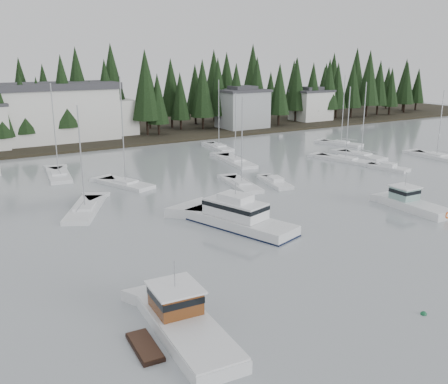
% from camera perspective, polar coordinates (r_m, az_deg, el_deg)
% --- Properties ---
extents(ground, '(260.00, 260.00, 0.00)m').
position_cam_1_polar(ground, '(35.38, 24.20, -14.05)').
color(ground, '#8E9699').
rests_on(ground, ground).
extents(far_shore_land, '(240.00, 54.00, 1.00)m').
position_cam_1_polar(far_shore_land, '(117.69, -18.18, 6.62)').
color(far_shore_land, black).
rests_on(far_shore_land, ground).
extents(conifer_treeline, '(200.00, 22.00, 20.00)m').
position_cam_1_polar(conifer_treeline, '(107.13, -16.77, 5.92)').
color(conifer_treeline, black).
rests_on(conifer_treeline, ground).
extents(house_east_a, '(10.60, 8.48, 9.25)m').
position_cam_1_polar(house_east_a, '(113.88, 2.12, 9.59)').
color(house_east_a, '#999EA0').
rests_on(house_east_a, ground).
extents(house_east_b, '(9.54, 7.42, 8.25)m').
position_cam_1_polar(house_east_b, '(128.83, 9.93, 9.84)').
color(house_east_b, silver).
rests_on(house_east_b, ground).
extents(harbor_inn, '(29.50, 11.50, 10.90)m').
position_cam_1_polar(harbor_inn, '(102.14, -18.10, 8.65)').
color(harbor_inn, silver).
rests_on(harbor_inn, ground).
extents(lobster_boat_brown, '(5.53, 10.09, 4.88)m').
position_cam_1_polar(lobster_boat_brown, '(31.76, -4.69, -14.99)').
color(lobster_boat_brown, silver).
rests_on(lobster_boat_brown, ground).
extents(cabin_cruiser_center, '(7.16, 12.51, 5.13)m').
position_cam_1_polar(cabin_cruiser_center, '(49.62, 1.65, -3.15)').
color(cabin_cruiser_center, silver).
rests_on(cabin_cruiser_center, ground).
extents(lobster_boat_teal, '(3.18, 8.33, 4.56)m').
position_cam_1_polar(lobster_boat_teal, '(59.09, 20.73, -1.33)').
color(lobster_boat_teal, silver).
rests_on(lobster_boat_teal, ground).
extents(sailboat_0, '(3.24, 8.95, 11.65)m').
position_cam_1_polar(sailboat_0, '(90.04, 23.11, 3.65)').
color(sailboat_0, silver).
rests_on(sailboat_0, ground).
extents(sailboat_1, '(4.53, 11.12, 11.43)m').
position_cam_1_polar(sailboat_1, '(79.26, 1.30, 3.42)').
color(sailboat_1, silver).
rests_on(sailboat_1, ground).
extents(sailboat_2, '(4.94, 10.64, 12.31)m').
position_cam_1_polar(sailboat_2, '(82.50, 13.71, 3.47)').
color(sailboat_2, silver).
rests_on(sailboat_2, ground).
extents(sailboat_3, '(3.44, 8.50, 12.81)m').
position_cam_1_polar(sailboat_3, '(91.18, -0.58, 5.05)').
color(sailboat_3, silver).
rests_on(sailboat_3, ground).
extents(sailboat_4, '(5.10, 8.51, 13.42)m').
position_cam_1_polar(sailboat_4, '(97.39, 13.21, 5.31)').
color(sailboat_4, silver).
rests_on(sailboat_4, ground).
extents(sailboat_5, '(4.18, 9.68, 13.43)m').
position_cam_1_polar(sailboat_5, '(73.72, -18.35, 1.72)').
color(sailboat_5, silver).
rests_on(sailboat_5, ground).
extents(sailboat_6, '(7.10, 9.90, 12.09)m').
position_cam_1_polar(sailboat_6, '(56.66, -15.58, -2.10)').
color(sailboat_6, silver).
rests_on(sailboat_6, ground).
extents(sailboat_9, '(5.62, 8.88, 14.52)m').
position_cam_1_polar(sailboat_9, '(66.51, -11.17, 0.80)').
color(sailboat_9, silver).
rests_on(sailboat_9, ground).
extents(sailboat_11, '(4.22, 8.90, 12.09)m').
position_cam_1_polar(sailboat_11, '(64.90, 2.02, 0.70)').
color(sailboat_11, silver).
rests_on(sailboat_11, ground).
extents(sailboat_12, '(3.03, 9.03, 12.81)m').
position_cam_1_polar(sailboat_12, '(86.68, 15.39, 3.93)').
color(sailboat_12, silver).
rests_on(sailboat_12, ground).
extents(runabout_1, '(3.64, 7.07, 1.42)m').
position_cam_1_polar(runabout_1, '(66.21, 5.90, 0.99)').
color(runabout_1, silver).
rests_on(runabout_1, ground).
extents(runabout_2, '(3.47, 6.21, 1.42)m').
position_cam_1_polar(runabout_2, '(78.24, 18.31, 2.54)').
color(runabout_2, silver).
rests_on(runabout_2, ground).
extents(mooring_buoy_green, '(0.43, 0.43, 0.43)m').
position_cam_1_polar(mooring_buoy_green, '(36.47, 21.84, -12.85)').
color(mooring_buoy_green, '#145933').
rests_on(mooring_buoy_green, ground).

